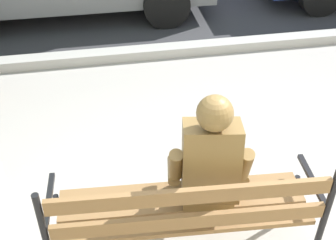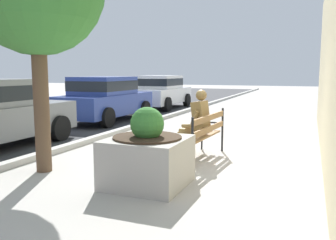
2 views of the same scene
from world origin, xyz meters
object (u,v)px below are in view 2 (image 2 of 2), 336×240
bronze_statue_seated (194,124)px  parked_car_blue (105,97)px  park_bench (201,132)px  parked_car_white (161,91)px  concrete_planter (147,157)px

bronze_statue_seated → parked_car_blue: size_ratio=0.33×
park_bench → parked_car_white: size_ratio=0.45×
bronze_statue_seated → concrete_planter: bearing=177.7°
parked_car_blue → parked_car_white: bearing=0.0°
parked_car_blue → bronze_statue_seated: bearing=-130.8°
park_bench → bronze_statue_seated: (0.21, 0.21, 0.12)m
park_bench → concrete_planter: (-1.87, 0.29, -0.10)m
bronze_statue_seated → parked_car_blue: bearing=49.2°
park_bench → concrete_planter: concrete_planter is taller
concrete_planter → parked_car_blue: bearing=36.5°
parked_car_blue → concrete_planter: bearing=-143.5°
park_bench → concrete_planter: 1.90m
parked_car_white → concrete_planter: bearing=-158.0°
bronze_statue_seated → park_bench: bearing=-134.7°
park_bench → parked_car_white: parked_car_white is taller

